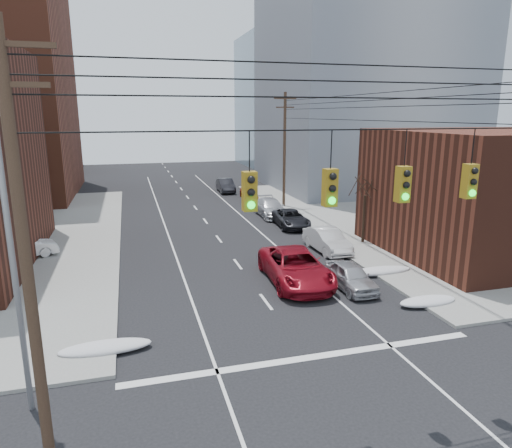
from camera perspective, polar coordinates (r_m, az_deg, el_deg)
sidewalk_ne at (r=48.98m, az=27.29°, el=1.58°), size 40.00×40.00×0.15m
building_office at (r=59.19m, az=13.30°, el=16.66°), size 22.00×20.00×25.00m
building_glass at (r=83.61m, az=5.66°, el=14.92°), size 20.00×18.00×22.00m
building_storefront at (r=34.36m, az=29.23°, el=3.51°), size 16.00×12.00×8.00m
utility_pole_left at (r=11.68m, az=-26.86°, el=-3.88°), size 2.20×0.28×11.00m
utility_pole_far at (r=44.56m, az=3.58°, el=9.45°), size 2.20×0.28×11.00m
traffic_signals at (r=12.71m, az=13.79°, el=4.93°), size 17.00×0.42×2.02m
street_light at (r=14.79m, az=-28.43°, el=-1.60°), size 0.44×0.44×9.32m
bare_tree at (r=32.76m, az=13.36°, el=1.48°), size 2.09×2.20×4.93m
snow_nw at (r=19.16m, az=-18.30°, el=-14.44°), size 3.50×1.08×0.42m
snow_ne at (r=23.77m, az=20.68°, el=-9.02°), size 3.00×1.08×0.42m
snow_east_far at (r=27.25m, az=15.13°, el=-5.70°), size 4.00×1.08×0.42m
red_pickup at (r=24.99m, az=4.98°, el=-5.37°), size 3.27×6.57×1.79m
parked_car_a at (r=24.63m, az=11.75°, el=-6.42°), size 1.63×4.02×1.37m
parked_car_b at (r=30.86m, az=8.88°, el=-2.02°), size 1.78×4.74×1.55m
parked_car_c at (r=37.29m, az=4.36°, el=0.70°), size 2.57×5.09×1.38m
parked_car_d at (r=41.04m, az=1.80°, el=2.05°), size 2.31×5.40×1.55m
parked_car_e at (r=49.89m, az=-0.91°, el=4.03°), size 2.02×4.21×1.39m
parked_car_f at (r=54.00m, az=-3.82°, el=4.83°), size 1.81×4.80×1.56m
lot_car_a at (r=32.20m, az=-27.13°, el=-2.65°), size 4.27×2.62×1.33m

